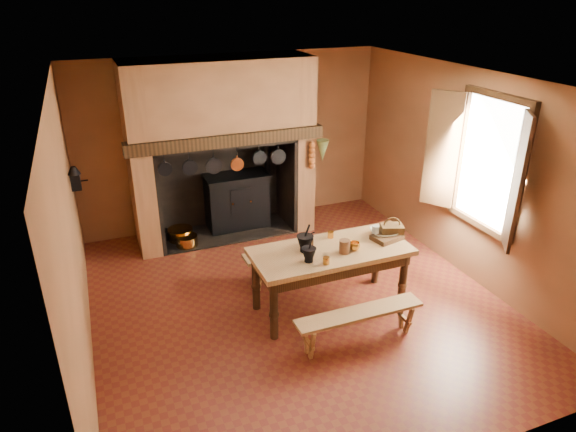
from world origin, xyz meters
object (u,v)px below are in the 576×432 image
Objects in this scene: iron_range at (237,200)px; wicker_basket at (392,230)px; work_table at (330,259)px; bench_front at (359,319)px; coffee_grinder at (308,241)px; mixing_bowl at (384,233)px.

wicker_basket is (1.24, -2.69, 0.44)m from iron_range.
bench_front is at bearing -90.00° from work_table.
work_table is at bearing -40.69° from coffee_grinder.
mixing_bowl reaches higher than work_table.
wicker_basket is (0.86, 0.03, 0.22)m from work_table.
wicker_basket is (1.09, -0.16, 0.02)m from coffee_grinder.
iron_range is at bearing 96.16° from bench_front.
iron_range reaches higher than wicker_basket.
wicker_basket reaches higher than bench_front.
wicker_basket is at bearing 2.19° from work_table.
iron_range is 3.00m from wicker_basket.
coffee_grinder is at bearing -168.62° from wicker_basket.
iron_range is 0.83× the size of work_table.
iron_range is 1.06× the size of bench_front.
iron_range reaches higher than bench_front.
work_table is 0.35m from coffee_grinder.
iron_range is at bearing 134.65° from wicker_basket.
mixing_bowl is (0.78, 0.84, 0.56)m from bench_front.
mixing_bowl is at bearing -5.82° from coffee_grinder.
coffee_grinder is at bearing 102.96° from bench_front.
coffee_grinder reaches higher than work_table.
work_table is 0.85m from bench_front.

